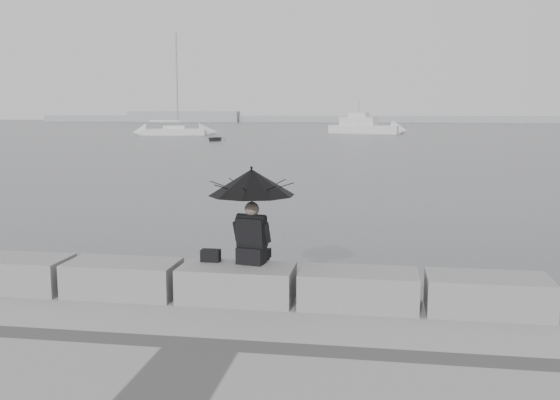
% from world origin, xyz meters
% --- Properties ---
extents(ground, '(360.00, 360.00, 0.00)m').
position_xyz_m(ground, '(0.00, 0.00, 0.00)').
color(ground, '#474A4D').
rests_on(ground, ground).
extents(stone_block_far_left, '(1.60, 0.80, 0.50)m').
position_xyz_m(stone_block_far_left, '(-3.40, -0.45, 0.75)').
color(stone_block_far_left, gray).
rests_on(stone_block_far_left, promenade).
extents(stone_block_left, '(1.60, 0.80, 0.50)m').
position_xyz_m(stone_block_left, '(-1.70, -0.45, 0.75)').
color(stone_block_left, gray).
rests_on(stone_block_left, promenade).
extents(stone_block_centre, '(1.60, 0.80, 0.50)m').
position_xyz_m(stone_block_centre, '(0.00, -0.45, 0.75)').
color(stone_block_centre, gray).
rests_on(stone_block_centre, promenade).
extents(stone_block_right, '(1.60, 0.80, 0.50)m').
position_xyz_m(stone_block_right, '(1.70, -0.45, 0.75)').
color(stone_block_right, gray).
rests_on(stone_block_right, promenade).
extents(stone_block_far_right, '(1.60, 0.80, 0.50)m').
position_xyz_m(stone_block_far_right, '(3.40, -0.45, 0.75)').
color(stone_block_far_right, gray).
rests_on(stone_block_far_right, promenade).
extents(seated_person, '(1.23, 1.23, 1.39)m').
position_xyz_m(seated_person, '(0.17, -0.22, 2.02)').
color(seated_person, black).
rests_on(seated_person, stone_block_centre).
extents(bag, '(0.27, 0.16, 0.18)m').
position_xyz_m(bag, '(-0.44, -0.23, 1.09)').
color(bag, black).
rests_on(bag, stone_block_centre).
extents(distant_landmass, '(180.00, 8.00, 2.80)m').
position_xyz_m(distant_landmass, '(-8.14, 154.51, 0.90)').
color(distant_landmass, '#949699').
rests_on(distant_landmass, ground).
extents(sailboat_left, '(8.03, 4.31, 12.90)m').
position_xyz_m(sailboat_left, '(-23.97, 67.59, 0.52)').
color(sailboat_left, white).
rests_on(sailboat_left, ground).
extents(motor_cruiser, '(10.06, 5.76, 4.50)m').
position_xyz_m(motor_cruiser, '(-0.14, 76.86, 0.89)').
color(motor_cruiser, white).
rests_on(motor_cruiser, ground).
extents(dinghy, '(2.88, 1.51, 0.47)m').
position_xyz_m(dinghy, '(-15.14, 54.37, 0.23)').
color(dinghy, slate).
rests_on(dinghy, ground).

